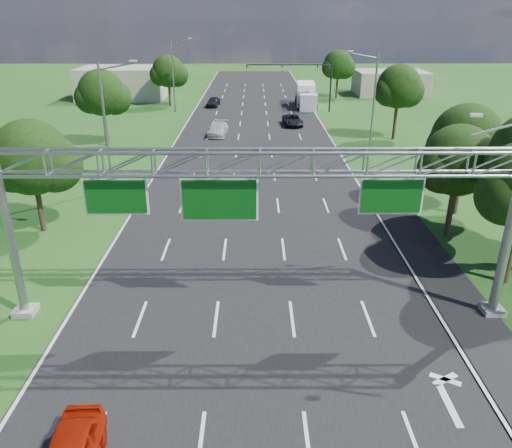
{
  "coord_description": "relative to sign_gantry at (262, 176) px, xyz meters",
  "views": [
    {
      "loc": [
        0.02,
        -8.47,
        13.36
      ],
      "look_at": [
        0.1,
        15.0,
        3.4
      ],
      "focal_mm": 35.0,
      "sensor_mm": 36.0,
      "label": 1
    }
  ],
  "objects": [
    {
      "name": "streetlight_r_mid",
      "position": [
        10.97,
        28.0,
        -1.31
      ],
      "size": [
        2.97,
        0.22,
        10.16
      ],
      "color": "gray",
      "rests_on": "ground"
    },
    {
      "name": "streetlight_l_far",
      "position": [
        -11.63,
        53.0,
        -1.31
      ],
      "size": [
        2.97,
        0.22,
        10.16
      ],
      "color": "gray",
      "rests_on": "ground"
    },
    {
      "name": "tree_verge_lb",
      "position": [
        -16.25,
        33.04,
        -1.48
      ],
      "size": [
        5.76,
        4.8,
        8.06
      ],
      "color": "#2D2116",
      "rests_on": "ground"
    },
    {
      "name": "road_flare",
      "position": [
        9.87,
        2.0,
        -6.89
      ],
      "size": [
        3.0,
        30.0,
        0.02
      ],
      "primitive_type": "cube",
      "color": "black",
      "rests_on": "ground"
    },
    {
      "name": "tree_verge_lc",
      "position": [
        -13.25,
        58.04,
        -1.92
      ],
      "size": [
        5.76,
        4.8,
        7.62
      ],
      "color": "#2D2116",
      "rests_on": "ground"
    },
    {
      "name": "tree_verge_rd",
      "position": [
        15.75,
        36.04,
        -1.26
      ],
      "size": [
        5.76,
        4.8,
        8.28
      ],
      "color": "#2D2116",
      "rests_on": "ground"
    },
    {
      "name": "car_queue_c",
      "position": [
        -6.57,
        57.5,
        -6.17
      ],
      "size": [
        2.21,
        4.44,
        1.45
      ],
      "primitive_type": "imported",
      "rotation": [
        0.0,
        0.0,
        -0.12
      ],
      "color": "black",
      "rests_on": "ground"
    },
    {
      "name": "building_right",
      "position": [
        23.67,
        70.0,
        -4.89
      ],
      "size": [
        12.0,
        9.0,
        4.0
      ],
      "primitive_type": "cube",
      "color": "gray",
      "rests_on": "ground"
    },
    {
      "name": "box_truck",
      "position": [
        7.67,
        57.46,
        -5.24
      ],
      "size": [
        3.04,
        9.23,
        3.45
      ],
      "rotation": [
        0.0,
        0.0,
        -0.06
      ],
      "color": "white",
      "rests_on": "ground"
    },
    {
      "name": "traffic_signal",
      "position": [
        7.15,
        53.0,
        -1.72
      ],
      "size": [
        12.21,
        0.24,
        7.0
      ],
      "color": "black",
      "rests_on": "ground"
    },
    {
      "name": "car_queue_a",
      "position": [
        -4.53,
        37.93,
        -6.17
      ],
      "size": [
        2.51,
        5.16,
        1.44
      ],
      "primitive_type": "imported",
      "rotation": [
        0.0,
        0.0,
        -0.1
      ],
      "color": "#B8B8B8",
      "rests_on": "ground"
    },
    {
      "name": "building_left",
      "position": [
        -22.33,
        66.0,
        -4.39
      ],
      "size": [
        14.0,
        10.0,
        5.0
      ],
      "primitive_type": "cube",
      "color": "gray",
      "rests_on": "ground"
    },
    {
      "name": "tree_cluster_right",
      "position": [
        14.47,
        7.19,
        -1.58
      ],
      "size": [
        9.91,
        14.6,
        8.68
      ],
      "color": "#2D2116",
      "rests_on": "ground"
    },
    {
      "name": "streetlight_l_near",
      "position": [
        -11.63,
        18.0,
        -1.31
      ],
      "size": [
        2.97,
        0.22,
        10.16
      ],
      "color": "gray",
      "rests_on": "ground"
    },
    {
      "name": "ground",
      "position": [
        -0.33,
        18.0,
        -6.89
      ],
      "size": [
        220.0,
        220.0,
        0.0
      ],
      "primitive_type": "plane",
      "color": "#1E4D17",
      "rests_on": "ground"
    },
    {
      "name": "sign_gantry",
      "position": [
        0.0,
        0.0,
        0.0
      ],
      "size": [
        23.5,
        1.0,
        9.56
      ],
      "color": "gray",
      "rests_on": "ground"
    },
    {
      "name": "tree_verge_re",
      "position": [
        13.75,
        66.04,
        -1.7
      ],
      "size": [
        5.76,
        4.8,
        7.84
      ],
      "color": "#2D2116",
      "rests_on": "ground"
    },
    {
      "name": "tree_verge_la",
      "position": [
        -14.25,
        10.04,
        -2.13
      ],
      "size": [
        5.76,
        4.8,
        7.4
      ],
      "color": "#2D2116",
      "rests_on": "ground"
    },
    {
      "name": "road",
      "position": [
        -0.33,
        18.0,
        -6.89
      ],
      "size": [
        18.0,
        180.0,
        0.02
      ],
      "primitive_type": "cube",
      "color": "black",
      "rests_on": "ground"
    },
    {
      "name": "car_queue_b",
      "position": [
        4.63,
        43.47,
        -6.22
      ],
      "size": [
        2.61,
        4.97,
        1.34
      ],
      "primitive_type": "imported",
      "rotation": [
        0.0,
        0.0,
        0.08
      ],
      "color": "black",
      "rests_on": "ground"
    }
  ]
}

